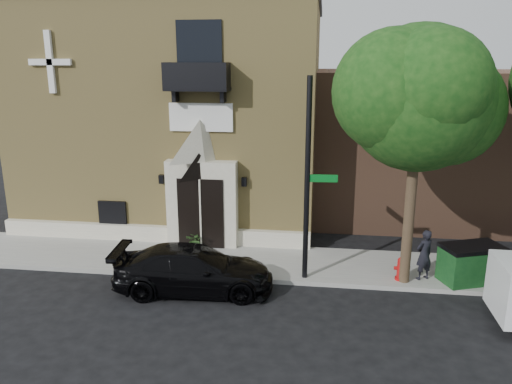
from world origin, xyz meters
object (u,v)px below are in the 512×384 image
at_px(street_sign, 308,181).
at_px(dumpster, 471,263).
at_px(fire_hydrant, 401,269).
at_px(pedestrian_near, 424,255).
at_px(black_sedan, 194,269).

bearing_deg(street_sign, dumpster, 0.65).
bearing_deg(dumpster, fire_hydrant, 164.15).
bearing_deg(street_sign, pedestrian_near, 1.77).
distance_m(black_sedan, pedestrian_near, 7.21).
height_order(street_sign, fire_hydrant, street_sign).
distance_m(black_sedan, dumpster, 8.61).
xyz_separation_m(black_sedan, pedestrian_near, (7.05, 1.46, 0.27)).
relative_size(street_sign, fire_hydrant, 8.35).
bearing_deg(dumpster, black_sedan, 169.61).
height_order(street_sign, dumpster, street_sign).
xyz_separation_m(street_sign, fire_hydrant, (2.99, 0.18, -2.80)).
relative_size(fire_hydrant, dumpster, 0.36).
bearing_deg(dumpster, street_sign, 163.56).
bearing_deg(fire_hydrant, street_sign, -176.53).
relative_size(black_sedan, dumpster, 2.33).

